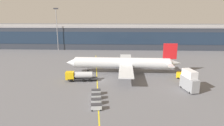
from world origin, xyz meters
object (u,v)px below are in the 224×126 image
(fuel_tanker, at_px, (79,76))
(baggage_cart_1, at_px, (96,101))
(baggage_cart_2, at_px, (96,96))
(crew_van, at_px, (184,75))
(baggage_cart_3, at_px, (96,92))
(baggage_cart_0, at_px, (96,107))
(catering_lift, at_px, (189,81))
(main_airliner, at_px, (123,63))

(fuel_tanker, xyz_separation_m, baggage_cart_1, (7.91, -18.04, -0.96))
(baggage_cart_2, bearing_deg, crew_van, 32.77)
(fuel_tanker, bearing_deg, baggage_cart_1, -66.32)
(fuel_tanker, height_order, baggage_cart_3, fuel_tanker)
(fuel_tanker, xyz_separation_m, baggage_cart_2, (7.52, -14.86, -0.96))
(baggage_cart_0, xyz_separation_m, baggage_cart_3, (-1.17, 9.53, 0.00))
(baggage_cart_2, bearing_deg, baggage_cart_3, 96.99)
(crew_van, bearing_deg, catering_lift, -98.64)
(catering_lift, height_order, baggage_cart_3, catering_lift)
(crew_van, relative_size, catering_lift, 0.75)
(fuel_tanker, bearing_deg, baggage_cart_2, -63.16)
(catering_lift, bearing_deg, baggage_cart_0, -152.37)
(crew_van, height_order, baggage_cart_0, crew_van)
(fuel_tanker, distance_m, baggage_cart_1, 19.72)
(crew_van, distance_m, catering_lift, 11.39)
(baggage_cart_1, bearing_deg, baggage_cart_0, -83.01)
(crew_van, bearing_deg, baggage_cart_3, -152.22)
(catering_lift, height_order, baggage_cart_1, catering_lift)
(main_airliner, bearing_deg, baggage_cart_2, -106.76)
(main_airliner, distance_m, baggage_cart_0, 31.80)
(fuel_tanker, height_order, catering_lift, catering_lift)
(fuel_tanker, height_order, baggage_cart_0, fuel_tanker)
(main_airliner, bearing_deg, baggage_cart_1, -104.18)
(crew_van, xyz_separation_m, baggage_cart_1, (-28.54, -21.80, -0.53))
(main_airliner, relative_size, fuel_tanker, 4.00)
(baggage_cart_2, bearing_deg, catering_lift, 15.39)
(main_airliner, relative_size, catering_lift, 6.12)
(main_airliner, relative_size, crew_van, 8.12)
(catering_lift, bearing_deg, main_airliner, 139.27)
(catering_lift, distance_m, baggage_cart_0, 29.95)
(main_airliner, distance_m, baggage_cart_3, 23.01)
(main_airliner, height_order, catering_lift, main_airliner)
(baggage_cart_2, xyz_separation_m, baggage_cart_3, (-0.39, 3.18, 0.00))
(baggage_cart_1, xyz_separation_m, baggage_cart_3, (-0.78, 6.35, 0.00))
(catering_lift, distance_m, baggage_cart_1, 28.98)
(baggage_cart_0, distance_m, baggage_cart_2, 6.40)
(main_airliner, height_order, baggage_cart_2, main_airliner)
(crew_van, xyz_separation_m, catering_lift, (-1.69, -11.12, 1.75))
(catering_lift, relative_size, baggage_cart_0, 2.55)
(baggage_cart_0, height_order, baggage_cart_1, same)
(baggage_cart_1, bearing_deg, main_airliner, 75.82)
(baggage_cart_0, bearing_deg, fuel_tanker, 111.37)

